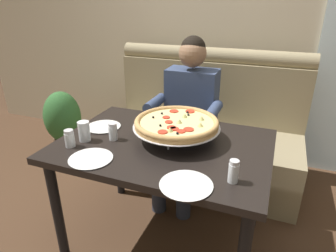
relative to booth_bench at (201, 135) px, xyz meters
name	(u,v)px	position (x,y,z in m)	size (l,w,h in m)	color
ground_plane	(164,239)	(0.00, -0.90, -0.40)	(16.00, 16.00, 0.00)	#4C3321
back_wall_with_window	(223,13)	(0.00, 0.57, 1.00)	(6.00, 0.12, 2.80)	beige
booth_bench	(201,135)	(0.00, 0.00, 0.00)	(1.70, 0.78, 1.13)	#998966
dining_table	(164,156)	(0.00, -0.90, 0.26)	(1.23, 0.87, 0.75)	black
diner_main	(188,111)	(-0.05, -0.27, 0.31)	(0.54, 0.64, 1.27)	#2D3342
pizza	(177,123)	(0.05, -0.83, 0.45)	(0.52, 0.52, 0.14)	silver
shaker_parmesan	(113,133)	(-0.30, -0.97, 0.39)	(0.05, 0.05, 0.10)	white
shaker_pepper_flakes	(233,173)	(0.45, -1.15, 0.39)	(0.05, 0.05, 0.11)	white
shaker_oregano	(70,140)	(-0.48, -1.14, 0.39)	(0.06, 0.06, 0.10)	white
plate_near_left	(186,184)	(0.26, -1.26, 0.36)	(0.25, 0.25, 0.02)	white
plate_near_right	(91,157)	(-0.29, -1.22, 0.36)	(0.23, 0.23, 0.02)	white
plate_far_side	(103,126)	(-0.46, -0.84, 0.36)	(0.23, 0.23, 0.02)	white
drinking_glass	(84,132)	(-0.45, -1.04, 0.40)	(0.07, 0.07, 0.12)	silver
potted_plant	(63,122)	(-1.38, -0.19, -0.01)	(0.36, 0.36, 0.70)	brown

